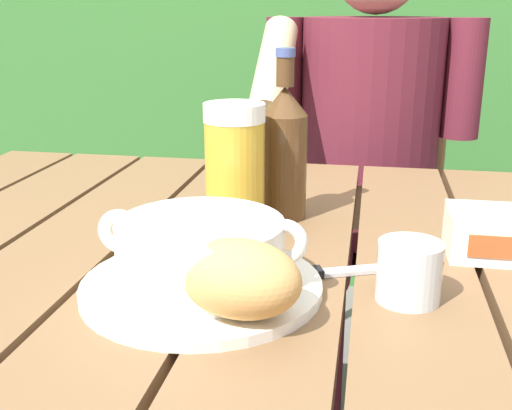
{
  "coord_description": "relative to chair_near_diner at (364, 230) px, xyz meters",
  "views": [
    {
      "loc": [
        0.09,
        -0.76,
        1.04
      ],
      "look_at": [
        -0.04,
        -0.05,
        0.81
      ],
      "focal_mm": 44.42,
      "sensor_mm": 36.0,
      "label": 1
    }
  ],
  "objects": [
    {
      "name": "water_glass_small",
      "position": [
        0.05,
        -1.02,
        0.32
      ],
      "size": [
        0.07,
        0.07,
        0.06
      ],
      "color": "silver",
      "rests_on": "dining_table"
    },
    {
      "name": "dining_table",
      "position": [
        -0.09,
        -0.89,
        0.2
      ],
      "size": [
        1.33,
        0.91,
        0.74
      ],
      "color": "brown",
      "rests_on": "ground_plane"
    },
    {
      "name": "serving_plate",
      "position": [
        -0.17,
        -1.04,
        0.29
      ],
      "size": [
        0.26,
        0.26,
        0.01
      ],
      "color": "white",
      "rests_on": "dining_table"
    },
    {
      "name": "soup_bowl",
      "position": [
        -0.17,
        -1.04,
        0.34
      ],
      "size": [
        0.23,
        0.18,
        0.08
      ],
      "color": "white",
      "rests_on": "serving_plate"
    },
    {
      "name": "person_eating",
      "position": [
        -0.0,
        -0.2,
        0.27
      ],
      "size": [
        0.48,
        0.47,
        1.22
      ],
      "color": "maroon",
      "rests_on": "ground_plane"
    },
    {
      "name": "beer_glass",
      "position": [
        -0.17,
        -0.84,
        0.38
      ],
      "size": [
        0.08,
        0.08,
        0.18
      ],
      "color": "gold",
      "rests_on": "dining_table"
    },
    {
      "name": "butter_tub",
      "position": [
        0.17,
        -0.87,
        0.31
      ],
      "size": [
        0.13,
        0.1,
        0.06
      ],
      "color": "white",
      "rests_on": "dining_table"
    },
    {
      "name": "beer_bottle",
      "position": [
        -0.12,
        -0.77,
        0.39
      ],
      "size": [
        0.07,
        0.07,
        0.24
      ],
      "color": "#50341B",
      "rests_on": "dining_table"
    },
    {
      "name": "chair_near_diner",
      "position": [
        0.0,
        0.0,
        0.0
      ],
      "size": [
        0.43,
        0.45,
        0.9
      ],
      "color": "brown",
      "rests_on": "ground_plane"
    },
    {
      "name": "table_knife",
      "position": [
        -0.05,
        -0.98,
        0.29
      ],
      "size": [
        0.16,
        0.08,
        0.01
      ],
      "color": "silver",
      "rests_on": "dining_table"
    },
    {
      "name": "hedge_backdrop",
      "position": [
        -0.13,
        0.96,
        0.52
      ],
      "size": [
        3.33,
        0.89,
        2.17
      ],
      "color": "#387431",
      "rests_on": "ground_plane"
    },
    {
      "name": "bread_roll",
      "position": [
        -0.11,
        -1.1,
        0.34
      ],
      "size": [
        0.15,
        0.12,
        0.07
      ],
      "color": "tan",
      "rests_on": "serving_plate"
    }
  ]
}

